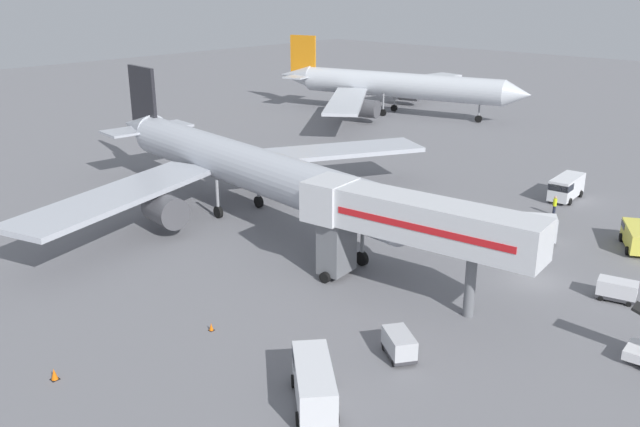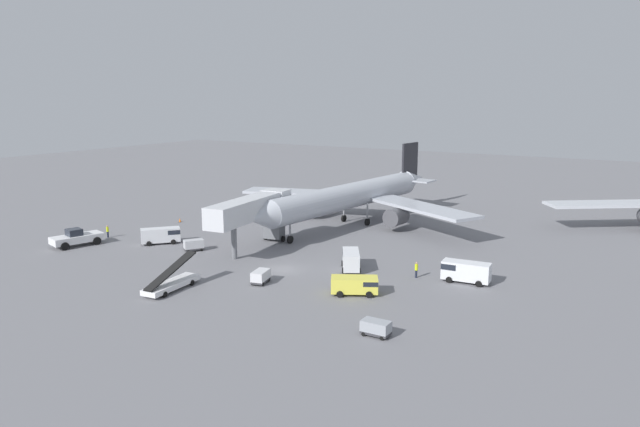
{
  "view_description": "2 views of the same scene",
  "coord_description": "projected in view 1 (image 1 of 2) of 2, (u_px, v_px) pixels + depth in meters",
  "views": [
    {
      "loc": [
        -42.34,
        -18.14,
        20.17
      ],
      "look_at": [
        -5.63,
        15.52,
        2.85
      ],
      "focal_mm": 37.54,
      "sensor_mm": 36.0,
      "label": 1
    },
    {
      "loc": [
        37.64,
        -54.55,
        20.0
      ],
      "look_at": [
        -4.94,
        16.67,
        3.31
      ],
      "focal_mm": 32.99,
      "sensor_mm": 36.0,
      "label": 2
    }
  ],
  "objects": [
    {
      "name": "service_van_far_center",
      "position": [
        524.0,
        226.0,
        54.63
      ],
      "size": [
        3.95,
        4.98,
        2.2
      ],
      "color": "white",
      "rests_on": "ground"
    },
    {
      "name": "service_van_mid_right",
      "position": [
        640.0,
        236.0,
        53.05
      ],
      "size": [
        5.18,
        4.09,
        1.81
      ],
      "color": "#E5DB4C",
      "rests_on": "ground"
    },
    {
      "name": "safety_cone_alpha",
      "position": [
        54.0,
        374.0,
        35.7
      ],
      "size": [
        0.43,
        0.43,
        0.65
      ],
      "color": "black",
      "rests_on": "ground"
    },
    {
      "name": "ground_crew_worker_midground",
      "position": [
        555.0,
        205.0,
        60.71
      ],
      "size": [
        0.45,
        0.45,
        1.81
      ],
      "color": "#1E2333",
      "rests_on": "ground"
    },
    {
      "name": "airplane_at_gate",
      "position": [
        241.0,
        166.0,
        59.83
      ],
      "size": [
        42.67,
        46.83,
        11.71
      ],
      "color": "#B7BCC6",
      "rests_on": "ground"
    },
    {
      "name": "ground_plane",
      "position": [
        533.0,
        280.0,
        47.68
      ],
      "size": [
        300.0,
        300.0,
        0.0
      ],
      "primitive_type": "plane",
      "color": "slate"
    },
    {
      "name": "safety_cone_bravo",
      "position": [
        211.0,
        327.0,
        40.76
      ],
      "size": [
        0.31,
        0.31,
        0.49
      ],
      "color": "black",
      "rests_on": "ground"
    },
    {
      "name": "service_van_outer_left",
      "position": [
        314.0,
        381.0,
        33.49
      ],
      "size": [
        4.81,
        5.11,
        2.17
      ],
      "color": "silver",
      "rests_on": "ground"
    },
    {
      "name": "jet_bridge",
      "position": [
        402.0,
        221.0,
        43.74
      ],
      "size": [
        5.03,
        16.89,
        7.15
      ],
      "color": "silver",
      "rests_on": "ground"
    },
    {
      "name": "baggage_cart_mid_left",
      "position": [
        617.0,
        289.0,
        44.49
      ],
      "size": [
        1.87,
        2.71,
        1.4
      ],
      "color": "#38383D",
      "rests_on": "ground"
    },
    {
      "name": "airplane_background",
      "position": [
        391.0,
        86.0,
        106.13
      ],
      "size": [
        45.95,
        42.3,
        11.71
      ],
      "color": "silver",
      "rests_on": "ground"
    },
    {
      "name": "service_van_far_left",
      "position": [
        566.0,
        187.0,
        64.92
      ],
      "size": [
        5.26,
        2.46,
        2.28
      ],
      "color": "white",
      "rests_on": "ground"
    },
    {
      "name": "baggage_cart_near_right",
      "position": [
        399.0,
        344.0,
        37.69
      ],
      "size": [
        2.5,
        2.79,
        1.48
      ],
      "color": "#38383D",
      "rests_on": "ground"
    }
  ]
}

